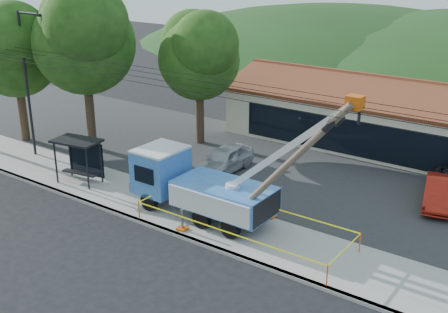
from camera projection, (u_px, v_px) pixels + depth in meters
ground at (144, 254)px, 24.12m from camera, size 120.00×120.00×0.00m
curb at (175, 234)px, 25.70m from camera, size 60.00×0.25×0.15m
sidewalk at (201, 219)px, 27.15m from camera, size 60.00×4.00×0.15m
parking_lot at (283, 170)px, 33.26m from camera, size 60.00×12.00×0.10m
strip_mall at (399, 120)px, 36.54m from camera, size 22.50×8.53×4.67m
streetlight at (28, 74)px, 33.60m from camera, size 2.13×0.22×9.00m
tree_west_near at (83, 33)px, 34.15m from camera, size 7.56×6.72×10.80m
tree_west_far at (14, 45)px, 36.07m from camera, size 6.84×6.08×9.48m
tree_lot at (199, 51)px, 35.70m from camera, size 6.30×5.60×8.94m
hill_west at (347, 48)px, 74.27m from camera, size 78.40×56.00×28.00m
utility_truck at (199, 185)px, 26.95m from camera, size 11.47×3.94×7.10m
leaning_pole at (285, 167)px, 23.06m from camera, size 6.17×1.63×7.03m
bus_shelter at (80, 150)px, 30.76m from camera, size 2.79×1.98×2.48m
caution_tape at (243, 221)px, 25.26m from camera, size 9.90×3.23×0.93m
car_silver at (224, 173)px, 32.91m from camera, size 1.83×4.43×1.50m
car_red at (438, 207)px, 28.59m from camera, size 2.42×4.46×1.40m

